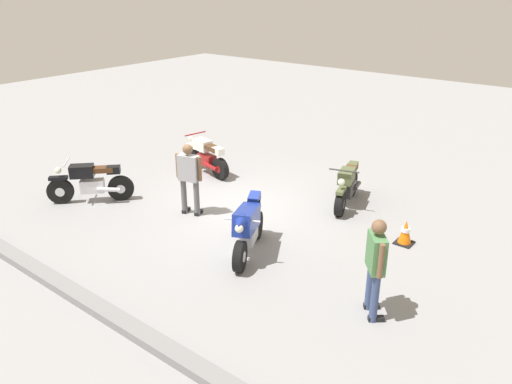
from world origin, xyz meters
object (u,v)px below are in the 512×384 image
Objects in this scene: motorcycle_olive_vintage at (347,186)px; person_in_green_shirt at (376,262)px; motorcycle_blue_sportbike at (248,227)px; person_in_gray_shirt at (189,175)px; motorcycle_cream_vintage at (206,157)px; traffic_cone at (405,232)px; motorcycle_black_cruiser at (90,182)px.

person_in_green_shirt reaches higher than motorcycle_olive_vintage.
person_in_gray_shirt is at bearing -131.28° from motorcycle_blue_sportbike.
person_in_green_shirt is (-6.70, 3.18, 0.51)m from motorcycle_cream_vintage.
motorcycle_blue_sportbike is at bearing 154.66° from motorcycle_cream_vintage.
motorcycle_blue_sportbike reaches higher than motorcycle_olive_vintage.
motorcycle_olive_vintage is at bearing 147.60° from motorcycle_blue_sportbike.
motorcycle_cream_vintage and motorcycle_olive_vintage have the same top height.
motorcycle_black_cruiser is at bearing 21.36° from traffic_cone.
motorcycle_cream_vintage is 1.12× the size of person_in_green_shirt.
person_in_green_shirt is (-2.86, 0.33, 0.40)m from motorcycle_blue_sportbike.
motorcycle_olive_vintage is at bearing -161.76° from motorcycle_cream_vintage.
person_in_green_shirt is at bearing 17.46° from motorcycle_olive_vintage.
motorcycle_cream_vintage is at bearing -4.80° from traffic_cone.
motorcycle_cream_vintage is at bearing -99.44° from motorcycle_olive_vintage.
person_in_green_shirt reaches higher than motorcycle_black_cruiser.
motorcycle_blue_sportbike is at bearing 45.18° from traffic_cone.
motorcycle_cream_vintage is 3.67× the size of traffic_cone.
motorcycle_olive_vintage is 1.11× the size of person_in_green_shirt.
motorcycle_blue_sportbike is 1.16× the size of motorcycle_black_cruiser.
motorcycle_black_cruiser is at bearing -69.67° from motorcycle_olive_vintage.
motorcycle_black_cruiser is 3.00× the size of traffic_cone.
person_in_gray_shirt is at bearing 137.11° from motorcycle_cream_vintage.
person_in_gray_shirt reaches higher than traffic_cone.
motorcycle_black_cruiser is 2.68m from person_in_gray_shirt.
motorcycle_olive_vintage is 1.11× the size of person_in_gray_shirt.
motorcycle_cream_vintage is at bearing 115.89° from person_in_green_shirt.
motorcycle_black_cruiser is 0.92× the size of person_in_green_shirt.
traffic_cone is (-4.55, -1.73, -0.73)m from person_in_gray_shirt.
person_in_gray_shirt is (-1.62, 2.24, 0.50)m from motorcycle_cream_vintage.
person_in_green_shirt is at bearing 57.67° from motorcycle_blue_sportbike.
person_in_gray_shirt is at bearing 130.83° from person_in_green_shirt.
motorcycle_black_cruiser is 7.51m from traffic_cone.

